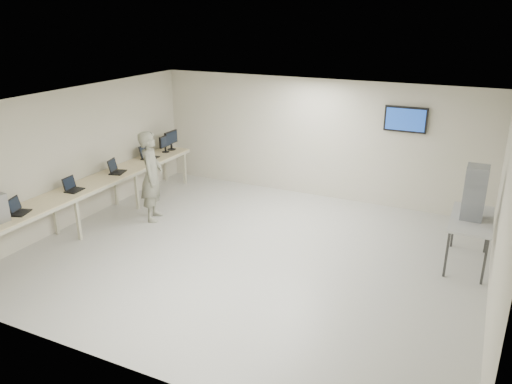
% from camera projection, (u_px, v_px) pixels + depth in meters
% --- Properties ---
extents(room, '(8.01, 7.01, 2.81)m').
position_uv_depth(room, '(254.00, 181.00, 8.78)').
color(room, '#B5B3AA').
rests_on(room, ground).
extents(workbench, '(0.76, 6.00, 0.90)m').
position_uv_depth(workbench, '(97.00, 184.00, 10.40)').
color(workbench, beige).
rests_on(workbench, ground).
extents(laptop_0, '(0.38, 0.41, 0.27)m').
position_uv_depth(laptop_0, '(18.00, 209.00, 8.71)').
color(laptop_0, black).
rests_on(laptop_0, workbench).
extents(laptop_1, '(0.31, 0.37, 0.27)m').
position_uv_depth(laptop_1, '(72.00, 187.00, 9.80)').
color(laptop_1, black).
rests_on(laptop_1, workbench).
extents(laptop_2, '(0.40, 0.43, 0.29)m').
position_uv_depth(laptop_2, '(116.00, 169.00, 10.89)').
color(laptop_2, black).
rests_on(laptop_2, workbench).
extents(laptop_3, '(0.34, 0.41, 0.31)m').
position_uv_depth(laptop_3, '(148.00, 155.00, 11.94)').
color(laptop_3, black).
rests_on(laptop_3, workbench).
extents(monitor_near, '(0.19, 0.43, 0.42)m').
position_uv_depth(monitor_near, '(165.00, 142.00, 12.40)').
color(monitor_near, black).
rests_on(monitor_near, workbench).
extents(monitor_far, '(0.22, 0.49, 0.48)m').
position_uv_depth(monitor_far, '(171.00, 139.00, 12.61)').
color(monitor_far, black).
rests_on(monitor_far, workbench).
extents(soldier, '(0.71, 0.83, 1.93)m').
position_uv_depth(soldier, '(152.00, 176.00, 10.46)').
color(soldier, '#5C5F49').
rests_on(soldier, ground).
extents(side_table, '(0.68, 1.47, 0.88)m').
position_uv_depth(side_table, '(471.00, 222.00, 8.59)').
color(side_table, '#A8A8A8').
rests_on(side_table, ground).
extents(storage_bins, '(0.35, 0.39, 0.93)m').
position_uv_depth(storage_bins, '(475.00, 193.00, 8.41)').
color(storage_bins, gray).
rests_on(storage_bins, side_table).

